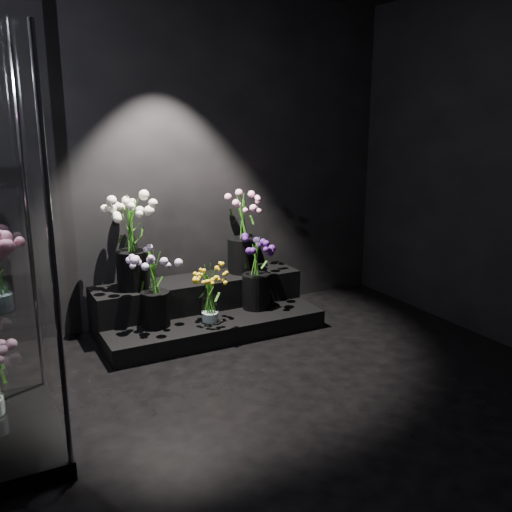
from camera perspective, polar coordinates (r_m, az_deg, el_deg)
floor at (r=3.70m, az=4.79°, el=-15.33°), size 4.00×4.00×0.00m
wall_back at (r=5.03m, az=-7.28°, el=9.38°), size 4.00×0.00×4.00m
display_riser at (r=4.96m, az=-5.25°, el=-5.24°), size 1.83×0.82×0.41m
bouquet_orange_bells at (r=4.62m, az=-4.68°, el=-3.70°), size 0.33×0.33×0.48m
bouquet_lilac at (r=4.56m, az=-10.12°, el=-2.66°), size 0.40×0.40×0.61m
bouquet_purple at (r=4.89m, az=0.00°, el=-1.23°), size 0.39×0.39×0.63m
bouquet_cream_roses at (r=4.69m, az=-12.36°, el=1.93°), size 0.43×0.43×0.76m
bouquet_pink_roses at (r=5.07m, az=-1.36°, el=2.81°), size 0.44×0.44×0.72m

